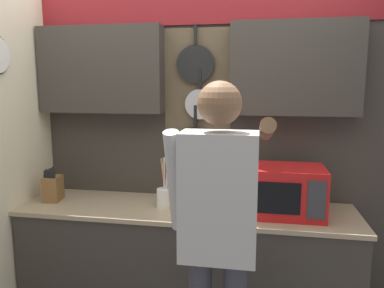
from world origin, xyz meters
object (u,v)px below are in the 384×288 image
Objects in this scene: microwave at (285,191)px; person at (219,221)px; knife_block at (53,188)px; utensil_crock at (164,196)px.

person is at bearing -120.37° from microwave.
microwave is at bearing 59.63° from person.
microwave is 0.72m from person.
knife_block is at bearing 154.00° from person.
utensil_crock reaches higher than knife_block.
utensil_crock is (0.84, 0.00, -0.01)m from knife_block.
person is (1.28, -0.62, 0.07)m from knife_block.
knife_block is 0.84m from utensil_crock.
microwave reaches higher than knife_block.
person is (0.44, -0.63, 0.08)m from utensil_crock.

